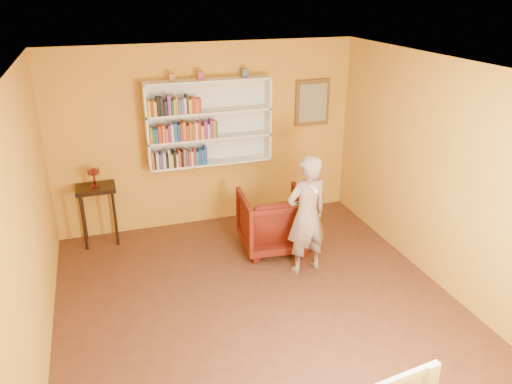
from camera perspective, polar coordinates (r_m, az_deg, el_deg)
room_shell at (r=5.30m, az=0.66°, el=-4.44°), size 5.30×5.80×2.88m
bookshelf at (r=7.28m, az=-5.48°, el=7.98°), size 1.80×0.29×1.23m
books_row_lower at (r=7.23m, az=-8.77°, el=3.84°), size 0.79×0.19×0.26m
books_row_middle at (r=7.13m, az=-8.24°, el=6.84°), size 0.95×0.19×0.27m
books_row_upper at (r=7.02m, az=-9.35°, el=9.68°), size 0.73×0.19×0.27m
ornament_left at (r=6.99m, az=-9.61°, el=12.80°), size 0.08×0.08×0.10m
ornament_centre at (r=7.06m, az=-6.40°, el=13.10°), size 0.08×0.08×0.11m
ornament_right at (r=7.21m, az=-1.30°, el=13.46°), size 0.09×0.09×0.12m
framed_painting at (r=7.80m, az=6.47°, el=10.12°), size 0.55×0.05×0.70m
console_table at (r=7.25m, az=-17.75°, el=-0.48°), size 0.53×0.40×0.86m
ruby_lustre at (r=7.13m, az=-18.08°, el=2.02°), size 0.16×0.16×0.26m
armchair at (r=6.90m, az=1.99°, el=-3.30°), size 0.95×0.97×0.82m
person at (r=6.22m, az=5.82°, el=-2.64°), size 0.63×0.47×1.56m
game_remote at (r=5.67m, az=6.53°, el=0.33°), size 0.04×0.15×0.04m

